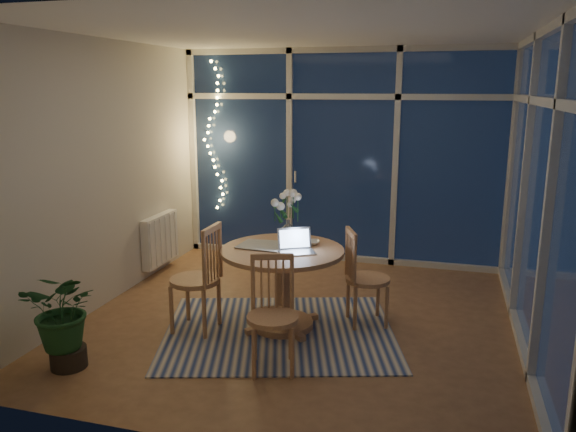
# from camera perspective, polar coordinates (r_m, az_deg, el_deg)

# --- Properties ---
(floor) EXTENTS (4.00, 4.00, 0.00)m
(floor) POSITION_cam_1_polar(r_m,az_deg,el_deg) (5.39, 1.33, -10.42)
(floor) COLOR brown
(floor) RESTS_ON ground
(ceiling) EXTENTS (4.00, 4.00, 0.00)m
(ceiling) POSITION_cam_1_polar(r_m,az_deg,el_deg) (4.97, 1.49, 18.30)
(ceiling) COLOR white
(ceiling) RESTS_ON wall_back
(wall_back) EXTENTS (4.00, 0.04, 2.60)m
(wall_back) POSITION_cam_1_polar(r_m,az_deg,el_deg) (6.95, 5.53, 5.98)
(wall_back) COLOR beige
(wall_back) RESTS_ON floor
(wall_front) EXTENTS (4.00, 0.04, 2.60)m
(wall_front) POSITION_cam_1_polar(r_m,az_deg,el_deg) (3.16, -7.66, -2.51)
(wall_front) COLOR beige
(wall_front) RESTS_ON floor
(wall_left) EXTENTS (0.04, 4.00, 2.60)m
(wall_left) POSITION_cam_1_polar(r_m,az_deg,el_deg) (5.84, -18.03, 4.08)
(wall_left) COLOR beige
(wall_left) RESTS_ON floor
(wall_right) EXTENTS (0.04, 4.00, 2.60)m
(wall_right) POSITION_cam_1_polar(r_m,az_deg,el_deg) (4.92, 24.58, 1.99)
(wall_right) COLOR beige
(wall_right) RESTS_ON floor
(window_wall_back) EXTENTS (4.00, 0.10, 2.60)m
(window_wall_back) POSITION_cam_1_polar(r_m,az_deg,el_deg) (6.91, 5.47, 5.94)
(window_wall_back) COLOR silver
(window_wall_back) RESTS_ON floor
(window_wall_right) EXTENTS (0.10, 4.00, 2.60)m
(window_wall_right) POSITION_cam_1_polar(r_m,az_deg,el_deg) (4.92, 24.12, 2.02)
(window_wall_right) COLOR silver
(window_wall_right) RESTS_ON floor
(radiator) EXTENTS (0.10, 0.70, 0.58)m
(radiator) POSITION_cam_1_polar(r_m,az_deg,el_deg) (6.74, -12.86, -2.31)
(radiator) COLOR white
(radiator) RESTS_ON wall_left
(fairy_lights) EXTENTS (0.24, 0.10, 1.85)m
(fairy_lights) POSITION_cam_1_polar(r_m,az_deg,el_deg) (7.29, -7.59, 8.03)
(fairy_lights) COLOR #FBD564
(fairy_lights) RESTS_ON window_wall_back
(garden_patio) EXTENTS (12.00, 6.00, 0.10)m
(garden_patio) POSITION_cam_1_polar(r_m,az_deg,el_deg) (10.06, 11.25, 0.09)
(garden_patio) COLOR black
(garden_patio) RESTS_ON ground
(garden_fence) EXTENTS (11.00, 0.08, 1.80)m
(garden_fence) POSITION_cam_1_polar(r_m,az_deg,el_deg) (10.44, 8.97, 5.99)
(garden_fence) COLOR #3D2616
(garden_fence) RESTS_ON ground
(neighbour_roof) EXTENTS (7.00, 3.00, 2.20)m
(neighbour_roof) POSITION_cam_1_polar(r_m,az_deg,el_deg) (13.32, 12.10, 12.95)
(neighbour_roof) COLOR #30343A
(neighbour_roof) RESTS_ON ground
(garden_shrubs) EXTENTS (0.90, 0.90, 0.90)m
(garden_shrubs) POSITION_cam_1_polar(r_m,az_deg,el_deg) (8.61, 1.85, 1.64)
(garden_shrubs) COLOR black
(garden_shrubs) RESTS_ON ground
(rug) EXTENTS (2.40, 2.13, 0.01)m
(rug) POSITION_cam_1_polar(r_m,az_deg,el_deg) (5.12, -0.88, -11.64)
(rug) COLOR beige
(rug) RESTS_ON floor
(dining_table) EXTENTS (1.36, 1.36, 0.75)m
(dining_table) POSITION_cam_1_polar(r_m,az_deg,el_deg) (5.07, -0.57, -7.42)
(dining_table) COLOR #A27649
(dining_table) RESTS_ON floor
(chair_left) EXTENTS (0.47, 0.47, 0.99)m
(chair_left) POSITION_cam_1_polar(r_m,az_deg,el_deg) (5.05, -9.47, -6.19)
(chair_left) COLOR #A27649
(chair_left) RESTS_ON floor
(chair_right) EXTENTS (0.55, 0.55, 0.91)m
(chair_right) POSITION_cam_1_polar(r_m,az_deg,el_deg) (5.17, 8.11, -6.14)
(chair_right) COLOR #A27649
(chair_right) RESTS_ON floor
(chair_front) EXTENTS (0.53, 0.53, 0.90)m
(chair_front) POSITION_cam_1_polar(r_m,az_deg,el_deg) (4.32, -1.56, -10.03)
(chair_front) COLOR #A27649
(chair_front) RESTS_ON floor
(laptop) EXTENTS (0.38, 0.37, 0.22)m
(laptop) POSITION_cam_1_polar(r_m,az_deg,el_deg) (4.81, 0.94, -2.54)
(laptop) COLOR #BBBBBF
(laptop) RESTS_ON dining_table
(flower_vase) EXTENTS (0.25, 0.25, 0.21)m
(flower_vase) POSITION_cam_1_polar(r_m,az_deg,el_deg) (5.19, 0.01, -1.40)
(flower_vase) COLOR silver
(flower_vase) RESTS_ON dining_table
(bowl) EXTENTS (0.19, 0.19, 0.04)m
(bowl) POSITION_cam_1_polar(r_m,az_deg,el_deg) (5.10, 2.43, -2.68)
(bowl) COLOR white
(bowl) RESTS_ON dining_table
(newspapers) EXTENTS (0.45, 0.37, 0.01)m
(newspapers) POSITION_cam_1_polar(r_m,az_deg,el_deg) (5.05, -2.26, -2.98)
(newspapers) COLOR #B9B7B0
(newspapers) RESTS_ON dining_table
(phone) EXTENTS (0.12, 0.11, 0.01)m
(phone) POSITION_cam_1_polar(r_m,az_deg,el_deg) (4.81, 0.57, -3.79)
(phone) COLOR black
(phone) RESTS_ON dining_table
(potted_plant) EXTENTS (0.62, 0.56, 0.76)m
(potted_plant) POSITION_cam_1_polar(r_m,az_deg,el_deg) (4.71, -21.69, -9.93)
(potted_plant) COLOR #194721
(potted_plant) RESTS_ON floor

